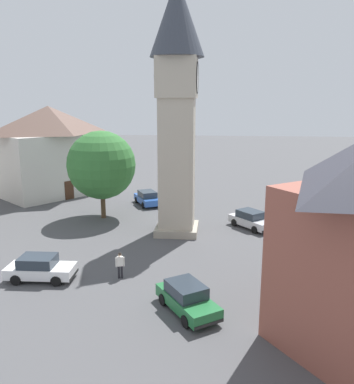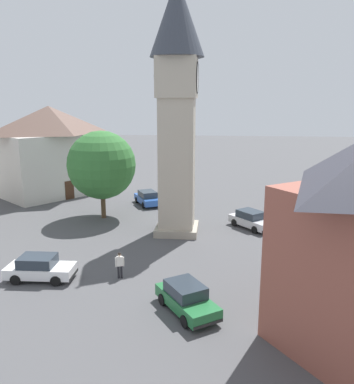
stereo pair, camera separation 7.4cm
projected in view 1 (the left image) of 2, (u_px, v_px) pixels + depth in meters
name	position (u px, v px, depth m)	size (l,w,h in m)	color
ground_plane	(177.00, 232.00, 32.92)	(200.00, 200.00, 0.00)	#4C4C4F
clock_tower	(177.00, 89.00, 30.32)	(4.19, 4.19, 20.03)	#A59C89
car_blue_kerb	(147.00, 198.00, 41.62)	(4.43, 3.45, 1.53)	#2D5BB7
car_silver_kerb	(40.00, 268.00, 23.95)	(1.95, 4.20, 1.53)	white
car_red_corner	(187.00, 298.00, 20.27)	(4.36, 3.73, 1.53)	#236B38
car_white_side	(304.00, 205.00, 38.61)	(4.42, 2.69, 1.53)	red
car_black_far	(251.00, 219.00, 33.92)	(4.23, 3.97, 1.53)	silver
pedestrian	(120.00, 263.00, 24.10)	(0.33, 0.53, 1.69)	black
tree	(101.00, 165.00, 36.00)	(6.31, 6.31, 8.21)	brown
building_terrace_right	(51.00, 150.00, 45.41)	(13.38, 12.70, 10.33)	beige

